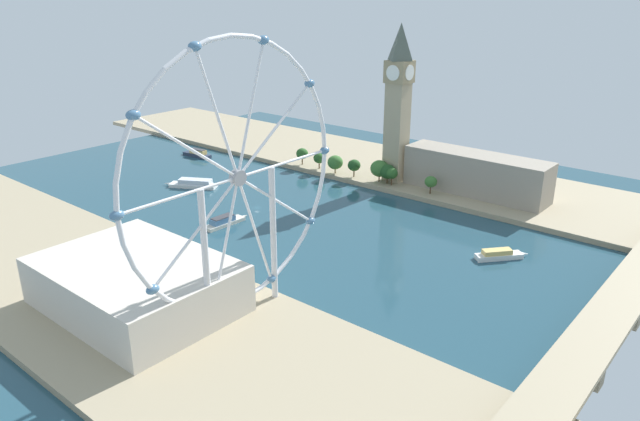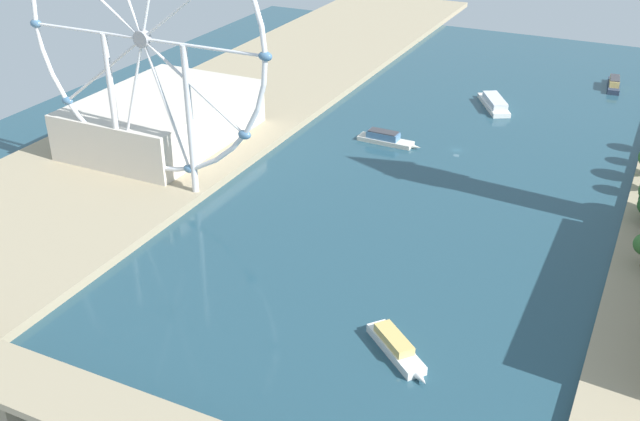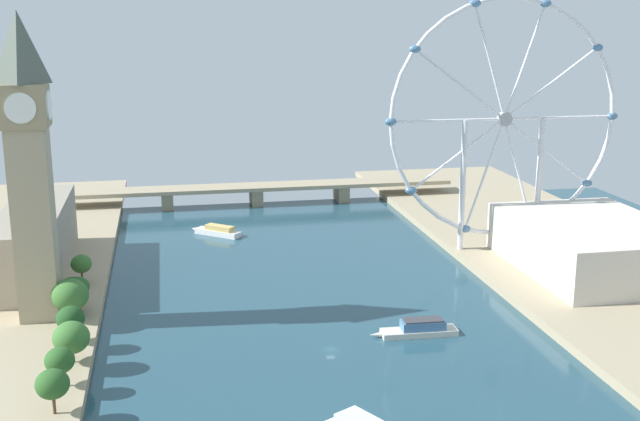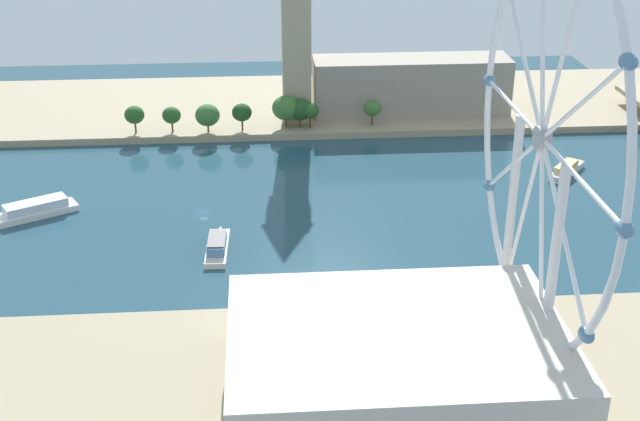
# 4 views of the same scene
# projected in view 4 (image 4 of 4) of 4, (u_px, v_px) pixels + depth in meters

# --- Properties ---
(ground_plane) EXTENTS (399.93, 399.93, 0.00)m
(ground_plane) POSITION_uv_depth(u_px,v_px,m) (204.00, 212.00, 297.04)
(ground_plane) COLOR #234756
(riverbank_left) EXTENTS (90.00, 520.00, 3.00)m
(riverbank_left) POSITION_uv_depth(u_px,v_px,m) (215.00, 106.00, 400.56)
(riverbank_left) COLOR tan
(riverbank_left) RESTS_ON ground_plane
(riverbank_right) EXTENTS (90.00, 520.00, 3.00)m
(riverbank_right) POSITION_uv_depth(u_px,v_px,m) (178.00, 420.00, 192.27)
(riverbank_right) COLOR tan
(riverbank_right) RESTS_ON ground_plane
(clock_tower) EXTENTS (15.04, 15.04, 97.32)m
(clock_tower) POSITION_uv_depth(u_px,v_px,m) (296.00, 4.00, 357.18)
(clock_tower) COLOR tan
(clock_tower) RESTS_ON riverbank_left
(parliament_block) EXTENTS (22.00, 87.44, 24.39)m
(parliament_block) POSITION_uv_depth(u_px,v_px,m) (411.00, 85.00, 384.48)
(parliament_block) COLOR gray
(parliament_block) RESTS_ON riverbank_left
(tree_row_embankment) EXTENTS (14.55, 108.81, 13.98)m
(tree_row_embankment) POSITION_uv_depth(u_px,v_px,m) (255.00, 111.00, 363.67)
(tree_row_embankment) COLOR #513823
(tree_row_embankment) RESTS_ON riverbank_left
(ferris_wheel) EXTENTS (100.97, 3.20, 103.28)m
(ferris_wheel) POSITION_uv_depth(u_px,v_px,m) (542.00, 142.00, 197.70)
(ferris_wheel) COLOR silver
(ferris_wheel) RESTS_ON riverbank_right
(riverside_hall) EXTENTS (54.59, 75.22, 18.92)m
(riverside_hall) POSITION_uv_depth(u_px,v_px,m) (396.00, 365.00, 192.86)
(riverside_hall) COLOR beige
(riverside_hall) RESTS_ON riverbank_right
(tour_boat_0) EXTENTS (21.98, 33.41, 5.32)m
(tour_boat_0) POSITION_uv_depth(u_px,v_px,m) (32.00, 210.00, 292.95)
(tour_boat_0) COLOR white
(tour_boat_0) RESTS_ON ground_plane
(tour_boat_1) EXTENTS (28.44, 7.38, 5.22)m
(tour_boat_1) POSITION_uv_depth(u_px,v_px,m) (217.00, 245.00, 269.42)
(tour_boat_1) COLOR beige
(tour_boat_1) RESTS_ON ground_plane
(tour_boat_3) EXTENTS (22.73, 20.01, 4.72)m
(tour_boat_3) POSITION_uv_depth(u_px,v_px,m) (567.00, 169.00, 327.94)
(tour_boat_3) COLOR white
(tour_boat_3) RESTS_ON ground_plane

